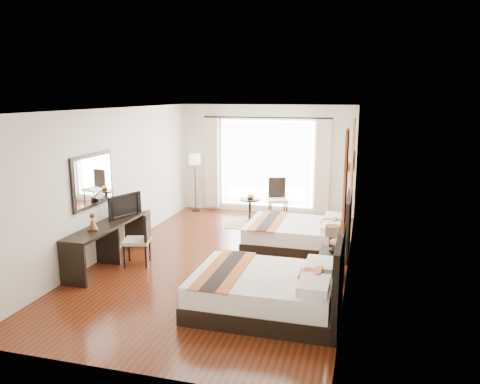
% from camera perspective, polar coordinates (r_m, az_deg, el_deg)
% --- Properties ---
extents(floor, '(4.50, 7.50, 0.01)m').
position_cam_1_polar(floor, '(8.89, -1.92, -8.31)').
color(floor, '#3A170A').
rests_on(floor, ground).
extents(ceiling, '(4.50, 7.50, 0.02)m').
position_cam_1_polar(ceiling, '(8.35, -2.05, 10.01)').
color(ceiling, white).
rests_on(ceiling, wall_headboard).
extents(wall_headboard, '(0.01, 7.50, 2.80)m').
position_cam_1_polar(wall_headboard, '(8.14, 13.28, -0.21)').
color(wall_headboard, silver).
rests_on(wall_headboard, floor).
extents(wall_desk, '(0.01, 7.50, 2.80)m').
position_cam_1_polar(wall_desk, '(9.41, -15.16, 1.29)').
color(wall_desk, silver).
rests_on(wall_desk, floor).
extents(wall_window, '(4.50, 0.01, 2.80)m').
position_cam_1_polar(wall_window, '(12.09, 3.27, 3.95)').
color(wall_window, silver).
rests_on(wall_window, floor).
extents(wall_entry, '(4.50, 0.01, 2.80)m').
position_cam_1_polar(wall_entry, '(5.17, -14.43, -7.24)').
color(wall_entry, silver).
rests_on(wall_entry, floor).
extents(window_glass, '(2.40, 0.02, 2.20)m').
position_cam_1_polar(window_glass, '(12.09, 3.25, 3.47)').
color(window_glass, white).
rests_on(window_glass, wall_window).
extents(sheer_curtain, '(2.30, 0.02, 2.10)m').
position_cam_1_polar(sheer_curtain, '(12.03, 3.19, 3.43)').
color(sheer_curtain, white).
rests_on(sheer_curtain, wall_window).
extents(drape_left, '(0.35, 0.14, 2.35)m').
position_cam_1_polar(drape_left, '(12.38, -3.44, 3.57)').
color(drape_left, beige).
rests_on(drape_left, floor).
extents(drape_right, '(0.35, 0.14, 2.35)m').
position_cam_1_polar(drape_right, '(11.78, 10.07, 2.99)').
color(drape_right, beige).
rests_on(drape_right, floor).
extents(art_panel_near, '(0.03, 0.50, 1.35)m').
position_cam_1_polar(art_panel_near, '(6.25, 12.74, 1.35)').
color(art_panel_near, maroon).
rests_on(art_panel_near, wall_headboard).
extents(art_panel_far, '(0.03, 0.50, 1.35)m').
position_cam_1_polar(art_panel_far, '(9.09, 13.61, 4.52)').
color(art_panel_far, maroon).
rests_on(art_panel_far, wall_headboard).
extents(wall_sconce, '(0.10, 0.14, 0.14)m').
position_cam_1_polar(wall_sconce, '(7.69, 12.95, 3.04)').
color(wall_sconce, '#452E18').
rests_on(wall_sconce, wall_headboard).
extents(mirror_frame, '(0.04, 1.25, 0.95)m').
position_cam_1_polar(mirror_frame, '(8.74, -17.53, 1.37)').
color(mirror_frame, black).
rests_on(mirror_frame, wall_desk).
extents(mirror_glass, '(0.01, 1.12, 0.82)m').
position_cam_1_polar(mirror_glass, '(8.73, -17.39, 1.36)').
color(mirror_glass, white).
rests_on(mirror_glass, mirror_frame).
extents(bed_near, '(2.11, 1.64, 1.19)m').
position_cam_1_polar(bed_near, '(6.84, 3.71, -11.87)').
color(bed_near, black).
rests_on(bed_near, floor).
extents(bed_far, '(2.04, 1.59, 1.15)m').
position_cam_1_polar(bed_far, '(9.51, 7.41, -5.12)').
color(bed_far, black).
rests_on(bed_far, floor).
extents(nightstand, '(0.41, 0.51, 0.49)m').
position_cam_1_polar(nightstand, '(8.11, 11.15, -8.67)').
color(nightstand, black).
rests_on(nightstand, floor).
extents(table_lamp, '(0.24, 0.24, 0.38)m').
position_cam_1_polar(table_lamp, '(8.10, 11.18, -4.87)').
color(table_lamp, black).
rests_on(table_lamp, nightstand).
extents(vase, '(0.17, 0.17, 0.14)m').
position_cam_1_polar(vase, '(7.88, 11.23, -6.80)').
color(vase, black).
rests_on(vase, nightstand).
extents(console_desk, '(0.50, 2.20, 0.76)m').
position_cam_1_polar(console_desk, '(8.90, -15.81, -6.13)').
color(console_desk, black).
rests_on(console_desk, floor).
extents(television, '(0.36, 0.77, 0.45)m').
position_cam_1_polar(television, '(9.19, -14.16, -1.58)').
color(television, black).
rests_on(television, console_desk).
extents(bronze_figurine, '(0.22, 0.22, 0.27)m').
position_cam_1_polar(bronze_figurine, '(8.40, -17.54, -3.65)').
color(bronze_figurine, '#452E18').
rests_on(bronze_figurine, console_desk).
extents(desk_chair, '(0.56, 0.56, 0.98)m').
position_cam_1_polar(desk_chair, '(8.75, -12.29, -6.82)').
color(desk_chair, tan).
rests_on(desk_chair, floor).
extents(floor_lamp, '(0.31, 0.31, 1.52)m').
position_cam_1_polar(floor_lamp, '(12.34, -5.52, 3.52)').
color(floor_lamp, black).
rests_on(floor_lamp, floor).
extents(side_table, '(0.48, 0.48, 0.55)m').
position_cam_1_polar(side_table, '(11.49, 1.21, -2.16)').
color(side_table, black).
rests_on(side_table, floor).
extents(fruit_bowl, '(0.25, 0.25, 0.05)m').
position_cam_1_polar(fruit_bowl, '(11.38, 1.31, -0.75)').
color(fruit_bowl, '#422317').
rests_on(fruit_bowl, side_table).
extents(window_chair, '(0.59, 0.59, 1.00)m').
position_cam_1_polar(window_chair, '(11.76, 4.61, -1.72)').
color(window_chair, tan).
rests_on(window_chair, floor).
extents(jute_rug, '(1.22, 0.85, 0.01)m').
position_cam_1_polar(jute_rug, '(11.12, 1.67, -4.09)').
color(jute_rug, tan).
rests_on(jute_rug, floor).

